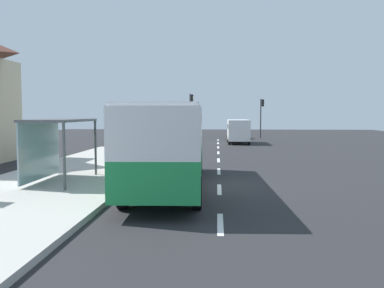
% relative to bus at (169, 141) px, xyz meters
% --- Properties ---
extents(ground_plane, '(56.00, 92.00, 0.04)m').
position_rel_bus_xyz_m(ground_plane, '(1.71, 14.64, -1.86)').
color(ground_plane, '#262628').
extents(sidewalk_platform, '(6.20, 30.00, 0.18)m').
position_rel_bus_xyz_m(sidewalk_platform, '(-4.69, 2.64, -1.75)').
color(sidewalk_platform, '#ADAAA3').
rests_on(sidewalk_platform, ground).
extents(lane_stripe_seg_0, '(0.16, 2.20, 0.01)m').
position_rel_bus_xyz_m(lane_stripe_seg_0, '(1.96, -5.36, -1.84)').
color(lane_stripe_seg_0, silver).
rests_on(lane_stripe_seg_0, ground).
extents(lane_stripe_seg_1, '(0.16, 2.20, 0.01)m').
position_rel_bus_xyz_m(lane_stripe_seg_1, '(1.96, -0.36, -1.84)').
color(lane_stripe_seg_1, silver).
rests_on(lane_stripe_seg_1, ground).
extents(lane_stripe_seg_2, '(0.16, 2.20, 0.01)m').
position_rel_bus_xyz_m(lane_stripe_seg_2, '(1.96, 4.64, -1.84)').
color(lane_stripe_seg_2, silver).
rests_on(lane_stripe_seg_2, ground).
extents(lane_stripe_seg_3, '(0.16, 2.20, 0.01)m').
position_rel_bus_xyz_m(lane_stripe_seg_3, '(1.96, 9.64, -1.84)').
color(lane_stripe_seg_3, silver).
rests_on(lane_stripe_seg_3, ground).
extents(lane_stripe_seg_4, '(0.16, 2.20, 0.01)m').
position_rel_bus_xyz_m(lane_stripe_seg_4, '(1.96, 14.64, -1.84)').
color(lane_stripe_seg_4, silver).
rests_on(lane_stripe_seg_4, ground).
extents(lane_stripe_seg_5, '(0.16, 2.20, 0.01)m').
position_rel_bus_xyz_m(lane_stripe_seg_5, '(1.96, 19.64, -1.84)').
color(lane_stripe_seg_5, silver).
rests_on(lane_stripe_seg_5, ground).
extents(lane_stripe_seg_6, '(0.16, 2.20, 0.01)m').
position_rel_bus_xyz_m(lane_stripe_seg_6, '(1.96, 24.64, -1.84)').
color(lane_stripe_seg_6, silver).
rests_on(lane_stripe_seg_6, ground).
extents(lane_stripe_seg_7, '(0.16, 2.20, 0.01)m').
position_rel_bus_xyz_m(lane_stripe_seg_7, '(1.96, 29.64, -1.84)').
color(lane_stripe_seg_7, silver).
rests_on(lane_stripe_seg_7, ground).
extents(bus, '(2.88, 11.09, 3.21)m').
position_rel_bus_xyz_m(bus, '(0.00, 0.00, 0.00)').
color(bus, '#1E8C47').
rests_on(bus, ground).
extents(white_van, '(2.04, 5.20, 2.30)m').
position_rel_bus_xyz_m(white_van, '(3.91, 24.60, -0.50)').
color(white_van, white).
rests_on(white_van, ground).
extents(sedan_near, '(1.96, 4.46, 1.52)m').
position_rel_bus_xyz_m(sedan_near, '(4.01, 32.59, -1.05)').
color(sedan_near, '#195933').
rests_on(sedan_near, ground).
extents(recycling_bin_green, '(0.52, 0.52, 0.95)m').
position_rel_bus_xyz_m(recycling_bin_green, '(-2.49, 2.44, -1.19)').
color(recycling_bin_green, green).
rests_on(recycling_bin_green, sidewalk_platform).
extents(recycling_bin_red, '(0.52, 0.52, 0.95)m').
position_rel_bus_xyz_m(recycling_bin_red, '(-2.49, 3.14, -1.19)').
color(recycling_bin_red, red).
rests_on(recycling_bin_red, sidewalk_platform).
extents(recycling_bin_orange, '(0.52, 0.52, 0.95)m').
position_rel_bus_xyz_m(recycling_bin_orange, '(-2.49, 3.84, -1.19)').
color(recycling_bin_orange, orange).
rests_on(recycling_bin_orange, sidewalk_platform).
extents(traffic_light_near_side, '(0.49, 0.28, 4.68)m').
position_rel_bus_xyz_m(traffic_light_near_side, '(7.22, 34.60, 1.29)').
color(traffic_light_near_side, '#2D2D2D').
rests_on(traffic_light_near_side, ground).
extents(traffic_light_far_side, '(0.49, 0.28, 5.35)m').
position_rel_bus_xyz_m(traffic_light_far_side, '(-1.39, 35.40, 1.69)').
color(traffic_light_far_side, '#2D2D2D').
rests_on(traffic_light_far_side, ground).
extents(bus_shelter, '(1.80, 4.00, 2.50)m').
position_rel_bus_xyz_m(bus_shelter, '(-4.70, 0.13, 0.25)').
color(bus_shelter, '#4C4C51').
rests_on(bus_shelter, sidewalk_platform).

